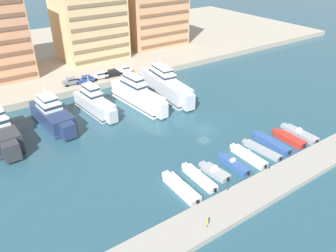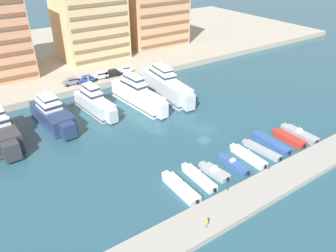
{
  "view_description": "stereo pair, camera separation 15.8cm",
  "coord_description": "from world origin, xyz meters",
  "px_view_note": "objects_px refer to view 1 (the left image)",
  "views": [
    {
      "loc": [
        -38.65,
        -42.95,
        33.42
      ],
      "look_at": [
        -7.67,
        1.86,
        2.5
      ],
      "focal_mm": 35.0,
      "sensor_mm": 36.0,
      "label": 1
    },
    {
      "loc": [
        -38.52,
        -43.04,
        33.42
      ],
      "look_at": [
        -7.67,
        1.86,
        2.5
      ],
      "focal_mm": 35.0,
      "sensor_mm": 36.0,
      "label": 2
    }
  ],
  "objects_px": {
    "motorboat_white_center": "(248,156)",
    "pedestrian_near_edge": "(207,222)",
    "car_grey_far_left": "(71,81)",
    "motorboat_red_right": "(289,138)",
    "motorboat_grey_far_right": "(300,133)",
    "yacht_white_center_left": "(138,95)",
    "car_white_center": "(125,69)",
    "motorboat_grey_mid_left": "(215,172)",
    "yacht_navy_left": "(53,115)",
    "motorboat_white_left": "(199,177)",
    "yacht_silver_mid_left": "(95,103)",
    "yacht_silver_center": "(166,85)",
    "motorboat_grey_center_right": "(262,150)",
    "motorboat_blue_center_left": "(234,164)",
    "car_blue_left": "(86,79)",
    "car_black_center_left": "(112,73)",
    "yacht_charcoal_far_left": "(0,131)",
    "car_silver_mid_left": "(100,75)",
    "motorboat_white_far_left": "(181,187)",
    "motorboat_blue_mid_right": "(272,143)"
  },
  "relations": [
    {
      "from": "car_black_center_left",
      "to": "motorboat_white_far_left",
      "type": "bearing_deg",
      "value": -103.76
    },
    {
      "from": "motorboat_blue_center_left",
      "to": "motorboat_white_center",
      "type": "height_order",
      "value": "motorboat_white_center"
    },
    {
      "from": "motorboat_blue_center_left",
      "to": "yacht_white_center_left",
      "type": "bearing_deg",
      "value": 92.46
    },
    {
      "from": "yacht_silver_center",
      "to": "motorboat_white_far_left",
      "type": "distance_m",
      "value": 36.06
    },
    {
      "from": "yacht_silver_center",
      "to": "motorboat_blue_center_left",
      "type": "xyz_separation_m",
      "value": [
        -7.31,
        -31.19,
        -2.15
      ]
    },
    {
      "from": "motorboat_grey_mid_left",
      "to": "motorboat_blue_center_left",
      "type": "distance_m",
      "value": 4.0
    },
    {
      "from": "yacht_charcoal_far_left",
      "to": "yacht_navy_left",
      "type": "bearing_deg",
      "value": 7.67
    },
    {
      "from": "motorboat_white_far_left",
      "to": "motorboat_red_right",
      "type": "distance_m",
      "value": 25.52
    },
    {
      "from": "yacht_silver_mid_left",
      "to": "motorboat_red_right",
      "type": "height_order",
      "value": "yacht_silver_mid_left"
    },
    {
      "from": "yacht_silver_center",
      "to": "motorboat_blue_mid_right",
      "type": "relative_size",
      "value": 2.54
    },
    {
      "from": "yacht_charcoal_far_left",
      "to": "motorboat_blue_center_left",
      "type": "height_order",
      "value": "yacht_charcoal_far_left"
    },
    {
      "from": "yacht_silver_center",
      "to": "car_grey_far_left",
      "type": "xyz_separation_m",
      "value": [
        -18.2,
        15.63,
        -0.04
      ]
    },
    {
      "from": "motorboat_white_far_left",
      "to": "motorboat_grey_mid_left",
      "type": "bearing_deg",
      "value": 0.92
    },
    {
      "from": "yacht_silver_center",
      "to": "motorboat_blue_center_left",
      "type": "height_order",
      "value": "yacht_silver_center"
    },
    {
      "from": "yacht_silver_center",
      "to": "motorboat_grey_center_right",
      "type": "xyz_separation_m",
      "value": [
        0.04,
        -30.88,
        -2.24
      ]
    },
    {
      "from": "motorboat_grey_far_right",
      "to": "pedestrian_near_edge",
      "type": "bearing_deg",
      "value": -164.95
    },
    {
      "from": "yacht_silver_mid_left",
      "to": "motorboat_grey_far_right",
      "type": "xyz_separation_m",
      "value": [
        28.72,
        -32.44,
        -1.72
      ]
    },
    {
      "from": "motorboat_grey_center_right",
      "to": "motorboat_white_left",
      "type": "bearing_deg",
      "value": 179.02
    },
    {
      "from": "yacht_navy_left",
      "to": "motorboat_white_left",
      "type": "bearing_deg",
      "value": -67.03
    },
    {
      "from": "motorboat_white_center",
      "to": "motorboat_grey_center_right",
      "type": "distance_m",
      "value": 3.65
    },
    {
      "from": "motorboat_white_center",
      "to": "pedestrian_near_edge",
      "type": "relative_size",
      "value": 5.21
    },
    {
      "from": "motorboat_blue_center_left",
      "to": "car_white_center",
      "type": "distance_m",
      "value": 47.09
    },
    {
      "from": "yacht_silver_center",
      "to": "car_grey_far_left",
      "type": "bearing_deg",
      "value": 139.33
    },
    {
      "from": "motorboat_blue_center_left",
      "to": "car_white_center",
      "type": "relative_size",
      "value": 1.66
    },
    {
      "from": "motorboat_white_center",
      "to": "pedestrian_near_edge",
      "type": "height_order",
      "value": "pedestrian_near_edge"
    },
    {
      "from": "car_grey_far_left",
      "to": "pedestrian_near_edge",
      "type": "xyz_separation_m",
      "value": [
        -2.37,
        -55.26,
        -0.76
      ]
    },
    {
      "from": "motorboat_white_left",
      "to": "car_silver_mid_left",
      "type": "xyz_separation_m",
      "value": [
        4.02,
        45.96,
        2.11
      ]
    },
    {
      "from": "yacht_white_center_left",
      "to": "car_black_center_left",
      "type": "height_order",
      "value": "yacht_white_center_left"
    },
    {
      "from": "yacht_navy_left",
      "to": "motorboat_white_left",
      "type": "height_order",
      "value": "yacht_navy_left"
    },
    {
      "from": "car_grey_far_left",
      "to": "car_silver_mid_left",
      "type": "xyz_separation_m",
      "value": [
        7.79,
        -0.31,
        0.0
      ]
    },
    {
      "from": "motorboat_red_right",
      "to": "motorboat_grey_far_right",
      "type": "bearing_deg",
      "value": 1.56
    },
    {
      "from": "motorboat_grey_center_right",
      "to": "motorboat_grey_mid_left",
      "type": "bearing_deg",
      "value": 179.91
    },
    {
      "from": "motorboat_blue_center_left",
      "to": "motorboat_grey_far_right",
      "type": "height_order",
      "value": "motorboat_grey_far_right"
    },
    {
      "from": "motorboat_blue_center_left",
      "to": "car_white_center",
      "type": "xyz_separation_m",
      "value": [
        4.39,
        46.84,
        2.11
      ]
    },
    {
      "from": "motorboat_grey_mid_left",
      "to": "car_grey_far_left",
      "type": "height_order",
      "value": "car_grey_far_left"
    },
    {
      "from": "motorboat_white_center",
      "to": "car_silver_mid_left",
      "type": "distance_m",
      "value": 46.87
    },
    {
      "from": "yacht_white_center_left",
      "to": "car_white_center",
      "type": "relative_size",
      "value": 4.59
    },
    {
      "from": "car_grey_far_left",
      "to": "car_silver_mid_left",
      "type": "distance_m",
      "value": 7.79
    },
    {
      "from": "car_blue_left",
      "to": "car_black_center_left",
      "type": "bearing_deg",
      "value": 2.39
    },
    {
      "from": "car_silver_mid_left",
      "to": "motorboat_grey_center_right",
      "type": "bearing_deg",
      "value": -77.26
    },
    {
      "from": "motorboat_blue_center_left",
      "to": "motorboat_grey_center_right",
      "type": "bearing_deg",
      "value": 2.38
    },
    {
      "from": "yacht_navy_left",
      "to": "motorboat_grey_far_right",
      "type": "height_order",
      "value": "yacht_navy_left"
    },
    {
      "from": "car_black_center_left",
      "to": "motorboat_grey_center_right",
      "type": "bearing_deg",
      "value": -81.26
    },
    {
      "from": "motorboat_white_far_left",
      "to": "motorboat_blue_center_left",
      "type": "bearing_deg",
      "value": -1.09
    },
    {
      "from": "yacht_navy_left",
      "to": "motorboat_blue_mid_right",
      "type": "relative_size",
      "value": 1.88
    },
    {
      "from": "car_white_center",
      "to": "motorboat_grey_far_right",
      "type": "bearing_deg",
      "value": -74.0
    },
    {
      "from": "car_blue_left",
      "to": "car_white_center",
      "type": "height_order",
      "value": "same"
    },
    {
      "from": "yacht_charcoal_far_left",
      "to": "motorboat_blue_center_left",
      "type": "xyz_separation_m",
      "value": [
        30.59,
        -30.46,
        -2.01
      ]
    },
    {
      "from": "yacht_silver_center",
      "to": "motorboat_grey_far_right",
      "type": "bearing_deg",
      "value": -71.38
    },
    {
      "from": "car_white_center",
      "to": "motorboat_grey_center_right",
      "type": "bearing_deg",
      "value": -86.35
    }
  ]
}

